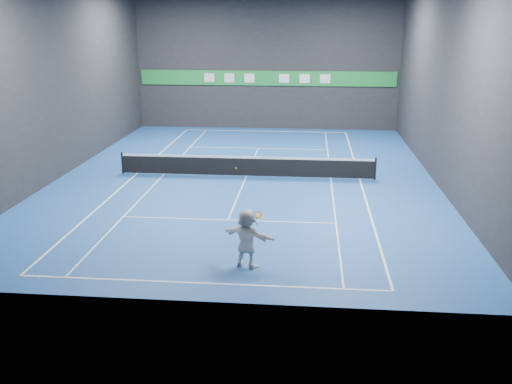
# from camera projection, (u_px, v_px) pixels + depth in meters

# --- Properties ---
(ground) EXTENTS (26.00, 26.00, 0.00)m
(ground) POSITION_uv_depth(u_px,v_px,m) (246.00, 176.00, 27.90)
(ground) COLOR #1C4C9A
(ground) RESTS_ON ground
(wall_back) EXTENTS (18.00, 0.10, 9.00)m
(wall_back) POSITION_uv_depth(u_px,v_px,m) (267.00, 63.00, 38.99)
(wall_back) COLOR #242326
(wall_back) RESTS_ON ground
(wall_front) EXTENTS (18.00, 0.10, 9.00)m
(wall_front) POSITION_uv_depth(u_px,v_px,m) (188.00, 139.00, 14.21)
(wall_front) COLOR #242326
(wall_front) RESTS_ON ground
(wall_left) EXTENTS (0.10, 26.00, 9.00)m
(wall_left) POSITION_uv_depth(u_px,v_px,m) (60.00, 82.00, 27.41)
(wall_left) COLOR #242326
(wall_left) RESTS_ON ground
(wall_right) EXTENTS (0.10, 26.00, 9.00)m
(wall_right) POSITION_uv_depth(u_px,v_px,m) (443.00, 85.00, 25.79)
(wall_right) COLOR #242326
(wall_right) RESTS_ON ground
(baseline_near) EXTENTS (10.98, 0.08, 0.01)m
(baseline_near) POSITION_uv_depth(u_px,v_px,m) (201.00, 283.00, 16.57)
(baseline_near) COLOR white
(baseline_near) RESTS_ON ground
(baseline_far) EXTENTS (10.98, 0.08, 0.01)m
(baseline_far) POSITION_uv_depth(u_px,v_px,m) (265.00, 131.00, 39.23)
(baseline_far) COLOR white
(baseline_far) RESTS_ON ground
(sideline_doubles_left) EXTENTS (0.08, 23.78, 0.01)m
(sideline_doubles_left) POSITION_uv_depth(u_px,v_px,m) (137.00, 174.00, 28.39)
(sideline_doubles_left) COLOR white
(sideline_doubles_left) RESTS_ON ground
(sideline_doubles_right) EXTENTS (0.08, 23.78, 0.01)m
(sideline_doubles_right) POSITION_uv_depth(u_px,v_px,m) (360.00, 179.00, 27.41)
(sideline_doubles_right) COLOR white
(sideline_doubles_right) RESTS_ON ground
(sideline_singles_left) EXTENTS (0.06, 23.78, 0.01)m
(sideline_singles_left) POSITION_uv_depth(u_px,v_px,m) (164.00, 174.00, 28.27)
(sideline_singles_left) COLOR white
(sideline_singles_left) RESTS_ON ground
(sideline_singles_right) EXTENTS (0.06, 23.78, 0.01)m
(sideline_singles_right) POSITION_uv_depth(u_px,v_px,m) (331.00, 178.00, 27.53)
(sideline_singles_right) COLOR white
(sideline_singles_right) RESTS_ON ground
(service_line_near) EXTENTS (8.23, 0.06, 0.01)m
(service_line_near) POSITION_uv_depth(u_px,v_px,m) (228.00, 220.00, 21.80)
(service_line_near) COLOR white
(service_line_near) RESTS_ON ground
(service_line_far) EXTENTS (8.23, 0.06, 0.01)m
(service_line_far) POSITION_uv_depth(u_px,v_px,m) (258.00, 148.00, 34.00)
(service_line_far) COLOR white
(service_line_far) RESTS_ON ground
(center_service_line) EXTENTS (0.06, 12.80, 0.01)m
(center_service_line) POSITION_uv_depth(u_px,v_px,m) (246.00, 176.00, 27.90)
(center_service_line) COLOR white
(center_service_line) RESTS_ON ground
(player) EXTENTS (1.81, 1.19, 1.87)m
(player) POSITION_uv_depth(u_px,v_px,m) (247.00, 238.00, 17.43)
(player) COLOR white
(player) RESTS_ON ground
(tennis_ball) EXTENTS (0.06, 0.06, 0.06)m
(tennis_ball) POSITION_uv_depth(u_px,v_px,m) (236.00, 168.00, 16.95)
(tennis_ball) COLOR #D6F729
(tennis_ball) RESTS_ON player
(tennis_net) EXTENTS (12.50, 0.10, 1.07)m
(tennis_net) POSITION_uv_depth(u_px,v_px,m) (246.00, 166.00, 27.75)
(tennis_net) COLOR black
(tennis_net) RESTS_ON ground
(sponsor_banner) EXTENTS (17.64, 0.11, 1.00)m
(sponsor_banner) POSITION_uv_depth(u_px,v_px,m) (267.00, 78.00, 39.22)
(sponsor_banner) COLOR #1E8A35
(sponsor_banner) RESTS_ON wall_back
(tennis_racket) EXTENTS (0.45, 0.35, 0.45)m
(tennis_racket) POSITION_uv_depth(u_px,v_px,m) (257.00, 216.00, 17.24)
(tennis_racket) COLOR red
(tennis_racket) RESTS_ON player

